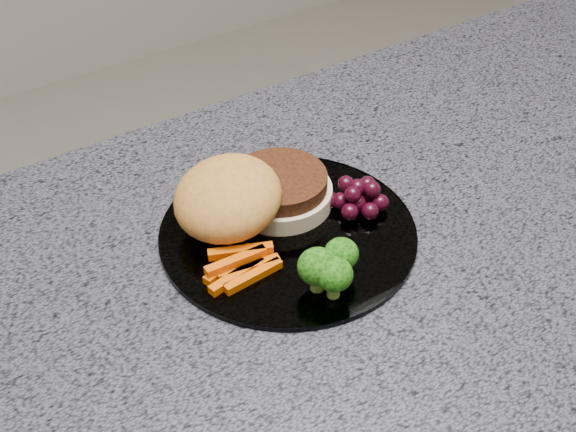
{
  "coord_description": "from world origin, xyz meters",
  "views": [
    {
      "loc": [
        -0.42,
        -0.47,
        1.44
      ],
      "look_at": [
        -0.09,
        0.04,
        0.93
      ],
      "focal_mm": 50.0,
      "sensor_mm": 36.0,
      "label": 1
    }
  ],
  "objects": [
    {
      "name": "countertop",
      "position": [
        0.0,
        0.0,
        0.88
      ],
      "size": [
        1.2,
        0.6,
        0.04
      ],
      "primitive_type": "cube",
      "color": "#504F5A",
      "rests_on": "island_cabinet"
    },
    {
      "name": "plate",
      "position": [
        -0.09,
        0.04,
        0.9
      ],
      "size": [
        0.26,
        0.26,
        0.01
      ],
      "primitive_type": "cylinder",
      "color": "white",
      "rests_on": "countertop"
    },
    {
      "name": "burger",
      "position": [
        -0.12,
        0.08,
        0.93
      ],
      "size": [
        0.2,
        0.14,
        0.06
      ],
      "rotation": [
        0.0,
        0.0,
        0.24
      ],
      "color": "beige",
      "rests_on": "plate"
    },
    {
      "name": "carrot_sticks",
      "position": [
        -0.16,
        0.02,
        0.91
      ],
      "size": [
        0.08,
        0.05,
        0.02
      ],
      "rotation": [
        0.0,
        0.0,
        -0.3
      ],
      "color": "#D44F03",
      "rests_on": "plate"
    },
    {
      "name": "broccoli",
      "position": [
        -0.1,
        -0.04,
        0.93
      ],
      "size": [
        0.06,
        0.05,
        0.05
      ],
      "rotation": [
        0.0,
        0.0,
        -0.07
      ],
      "color": "olive",
      "rests_on": "plate"
    },
    {
      "name": "grape_bunch",
      "position": [
        -0.01,
        0.04,
        0.92
      ],
      "size": [
        0.07,
        0.06,
        0.03
      ],
      "rotation": [
        0.0,
        0.0,
        0.08
      ],
      "color": "black",
      "rests_on": "plate"
    }
  ]
}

